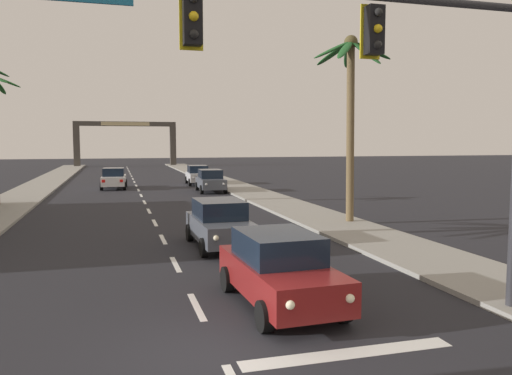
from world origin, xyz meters
TOP-DOWN VIEW (x-y plane):
  - ground_plane at (0.00, 0.00)m, footprint 220.00×220.00m
  - sidewalk_right at (7.80, 20.00)m, footprint 3.20×110.00m
  - lane_markings at (0.44, 20.22)m, footprint 4.28×88.85m
  - traffic_signal_mast at (3.34, 0.47)m, footprint 10.65×0.41m
  - sedan_lead_at_stop_bar at (1.85, 2.29)m, footprint 2.09×4.51m
  - sedan_third_in_queue at (1.84, 9.01)m, footprint 2.01×4.48m
  - sedan_oncoming_far at (-1.82, 33.35)m, footprint 2.12×4.52m
  - sedan_parked_nearest_kerb at (5.18, 28.74)m, footprint 2.08×4.50m
  - sedan_parked_mid_kerb at (5.31, 35.57)m, footprint 2.06×4.49m
  - palm_right_second at (8.50, 12.35)m, footprint 4.13×3.82m
  - town_gateway_arch at (0.00, 71.79)m, footprint 15.27×0.90m

SIDE VIEW (x-z plane):
  - ground_plane at x=0.00m, z-range 0.00..0.00m
  - lane_markings at x=0.44m, z-range 0.00..0.01m
  - sidewalk_right at x=7.80m, z-range 0.00..0.14m
  - sedan_lead_at_stop_bar at x=1.85m, z-range 0.01..1.69m
  - sedan_third_in_queue at x=1.84m, z-range 0.01..1.69m
  - sedan_oncoming_far at x=-1.82m, z-range 0.01..1.69m
  - sedan_parked_nearest_kerb at x=5.18m, z-range 0.01..1.69m
  - sedan_parked_mid_kerb at x=5.31m, z-range 0.01..1.69m
  - town_gateway_arch at x=0.00m, z-range 1.03..7.88m
  - traffic_signal_mast at x=3.34m, z-range 1.50..8.96m
  - palm_right_second at x=8.50m, z-range 1.67..10.15m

